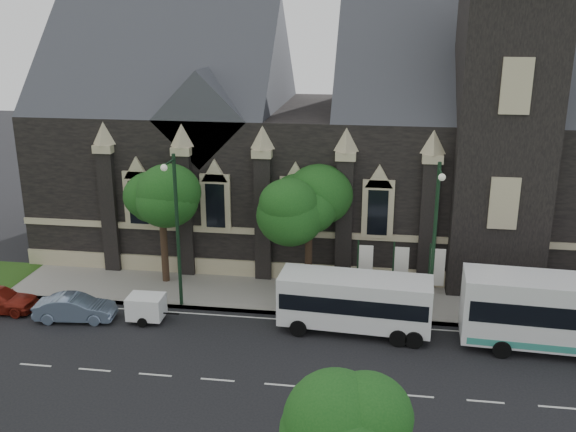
% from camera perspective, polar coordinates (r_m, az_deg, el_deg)
% --- Properties ---
extents(ground, '(160.00, 160.00, 0.00)m').
position_cam_1_polar(ground, '(30.52, -6.32, -14.39)').
color(ground, black).
rests_on(ground, ground).
extents(sidewalk, '(80.00, 5.00, 0.15)m').
position_cam_1_polar(sidewalk, '(38.66, -2.81, -6.96)').
color(sidewalk, gray).
rests_on(sidewalk, ground).
extents(museum, '(40.00, 17.70, 29.90)m').
position_cam_1_polar(museum, '(44.53, 5.87, 7.18)').
color(museum, black).
rests_on(museum, ground).
extents(tree_park_east, '(3.40, 3.40, 6.28)m').
position_cam_1_polar(tree_park_east, '(19.43, 4.69, -18.66)').
color(tree_park_east, black).
rests_on(tree_park_east, ground).
extents(tree_walk_right, '(4.08, 4.08, 7.80)m').
position_cam_1_polar(tree_walk_right, '(37.35, 2.26, 1.55)').
color(tree_walk_right, black).
rests_on(tree_walk_right, ground).
extents(tree_walk_left, '(3.91, 3.91, 7.64)m').
position_cam_1_polar(tree_walk_left, '(39.30, -10.93, 1.92)').
color(tree_walk_left, black).
rests_on(tree_walk_left, ground).
extents(street_lamp_near, '(0.36, 1.88, 9.00)m').
position_cam_1_polar(street_lamp_near, '(34.05, 13.01, -1.74)').
color(street_lamp_near, black).
rests_on(street_lamp_near, ground).
extents(street_lamp_mid, '(0.36, 1.88, 9.00)m').
position_cam_1_polar(street_lamp_mid, '(35.64, -10.00, -0.68)').
color(street_lamp_mid, black).
rests_on(street_lamp_mid, ground).
extents(banner_flag_left, '(0.90, 0.10, 4.00)m').
position_cam_1_polar(banner_flag_left, '(36.66, 6.70, -4.55)').
color(banner_flag_left, black).
rests_on(banner_flag_left, ground).
extents(banner_flag_center, '(0.90, 0.10, 4.00)m').
position_cam_1_polar(banner_flag_center, '(36.68, 9.84, -4.68)').
color(banner_flag_center, black).
rests_on(banner_flag_center, ground).
extents(banner_flag_right, '(0.90, 0.10, 4.00)m').
position_cam_1_polar(banner_flag_right, '(36.81, 12.96, -4.80)').
color(banner_flag_right, black).
rests_on(banner_flag_right, ground).
extents(shuttle_bus, '(8.10, 3.22, 3.07)m').
position_cam_1_polar(shuttle_bus, '(33.98, 6.03, -7.50)').
color(shuttle_bus, white).
rests_on(shuttle_bus, ground).
extents(box_trailer, '(2.80, 1.64, 1.49)m').
position_cam_1_polar(box_trailer, '(36.03, -12.58, -7.95)').
color(box_trailer, white).
rests_on(box_trailer, ground).
extents(sedan, '(4.48, 1.99, 1.43)m').
position_cam_1_polar(sedan, '(37.24, -18.52, -7.83)').
color(sedan, slate).
rests_on(sedan, ground).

